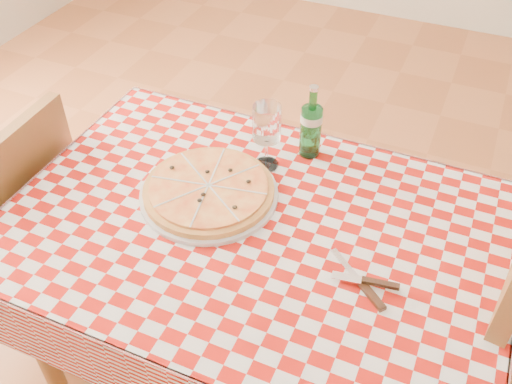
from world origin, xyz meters
TOP-DOWN VIEW (x-y plane):
  - dining_table at (0.00, 0.00)m, footprint 1.20×0.80m
  - tablecloth at (0.00, 0.00)m, footprint 1.30×0.90m
  - chair_far at (-0.81, -0.05)m, footprint 0.42×0.42m
  - pizza_plate at (-0.16, 0.05)m, footprint 0.44×0.44m
  - water_bottle at (0.03, 0.34)m, footprint 0.09×0.09m
  - wine_glass at (-0.07, 0.24)m, footprint 0.09×0.09m
  - cutlery at (0.31, -0.08)m, footprint 0.25×0.23m

SIDE VIEW (x-z plane):
  - chair_far at x=-0.81m, z-range 0.06..0.95m
  - dining_table at x=0.00m, z-range 0.28..1.03m
  - tablecloth at x=0.00m, z-range 0.75..0.76m
  - cutlery at x=0.31m, z-range 0.76..0.78m
  - pizza_plate at x=-0.16m, z-range 0.76..0.81m
  - wine_glass at x=-0.07m, z-range 0.76..0.96m
  - water_bottle at x=0.03m, z-range 0.76..0.99m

